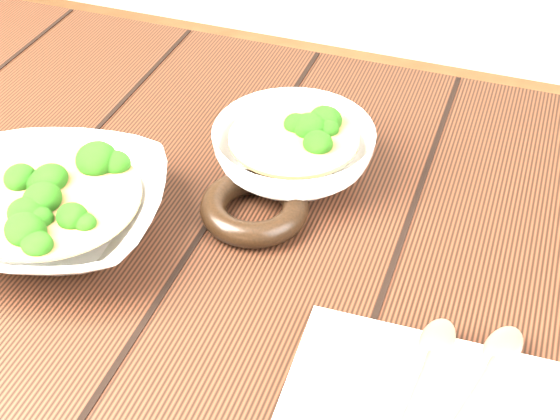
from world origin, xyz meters
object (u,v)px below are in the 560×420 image
at_px(table, 227,311).
at_px(trivet, 255,207).
at_px(soup_bowl_back, 294,150).
at_px(soup_bowl_front, 54,210).

height_order(table, trivet, trivet).
bearing_deg(soup_bowl_back, table, -105.93).
bearing_deg(soup_bowl_back, trivet, -98.08).
bearing_deg(soup_bowl_back, soup_bowl_front, -137.66).
distance_m(table, soup_bowl_front, 0.23).
bearing_deg(trivet, soup_bowl_back, 81.92).
height_order(soup_bowl_back, trivet, soup_bowl_back).
xyz_separation_m(table, soup_bowl_front, (-0.16, -0.05, 0.15)).
bearing_deg(table, soup_bowl_back, 74.07).
xyz_separation_m(soup_bowl_back, trivet, (-0.01, -0.09, -0.02)).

